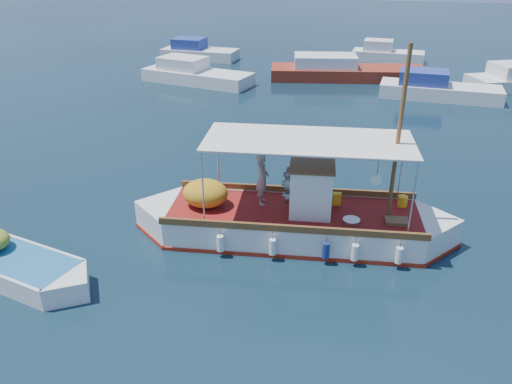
# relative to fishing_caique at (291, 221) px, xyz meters

# --- Properties ---
(ground) EXTENTS (160.00, 160.00, 0.00)m
(ground) POSITION_rel_fishing_caique_xyz_m (0.49, -0.70, -0.54)
(ground) COLOR black
(ground) RESTS_ON ground
(fishing_caique) EXTENTS (10.01, 3.55, 6.15)m
(fishing_caique) POSITION_rel_fishing_caique_xyz_m (0.00, 0.00, 0.00)
(fishing_caique) COLOR white
(fishing_caique) RESTS_ON ground
(dinghy) EXTENTS (5.48, 2.42, 1.37)m
(dinghy) POSITION_rel_fishing_caique_xyz_m (-7.14, -3.84, -0.25)
(dinghy) COLOR white
(dinghy) RESTS_ON ground
(bg_boat_nw) EXTENTS (7.74, 3.92, 1.80)m
(bg_boat_nw) POSITION_rel_fishing_caique_xyz_m (-9.79, 17.87, -0.05)
(bg_boat_nw) COLOR silver
(bg_boat_nw) RESTS_ON ground
(bg_boat_n) EXTENTS (10.68, 4.69, 1.80)m
(bg_boat_n) POSITION_rel_fishing_caique_xyz_m (-0.33, 21.27, -0.05)
(bg_boat_n) COLOR maroon
(bg_boat_n) RESTS_ON ground
(bg_boat_ne) EXTENTS (7.02, 2.61, 1.80)m
(bg_boat_ne) POSITION_rel_fishing_caique_xyz_m (5.52, 17.74, -0.05)
(bg_boat_ne) COLOR silver
(bg_boat_ne) RESTS_ON ground
(bg_boat_far_w) EXTENTS (6.06, 2.55, 1.80)m
(bg_boat_far_w) POSITION_rel_fishing_caique_xyz_m (-12.24, 25.27, -0.05)
(bg_boat_far_w) COLOR silver
(bg_boat_far_w) RESTS_ON ground
(bg_boat_far_n) EXTENTS (5.54, 2.30, 1.80)m
(bg_boat_far_n) POSITION_rel_fishing_caique_xyz_m (2.44, 28.07, -0.05)
(bg_boat_far_n) COLOR silver
(bg_boat_far_n) RESTS_ON ground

